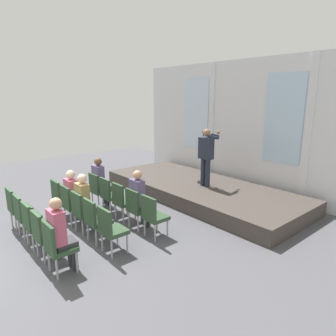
% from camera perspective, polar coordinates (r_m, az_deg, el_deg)
% --- Properties ---
extents(ground_plane, '(17.47, 17.47, 0.00)m').
position_cam_1_polar(ground_plane, '(6.68, -27.20, -14.29)').
color(ground_plane, '#4C4C51').
extents(rear_partition, '(8.28, 0.14, 4.03)m').
position_cam_1_polar(rear_partition, '(9.84, 12.74, 7.88)').
color(rear_partition, silver).
rests_on(rear_partition, ground).
extents(stage_platform, '(6.26, 2.54, 0.40)m').
position_cam_1_polar(stage_platform, '(9.04, 6.02, -4.22)').
color(stage_platform, '#3F3833').
rests_on(stage_platform, ground).
extents(speaker, '(0.51, 0.69, 1.65)m').
position_cam_1_polar(speaker, '(8.57, 7.29, 2.77)').
color(speaker, '#232838').
rests_on(speaker, stage_platform).
extents(mic_stand, '(0.28, 0.28, 1.55)m').
position_cam_1_polar(mic_stand, '(9.02, 6.53, -0.72)').
color(mic_stand, black).
rests_on(mic_stand, stage_platform).
extents(chair_r0_c0, '(0.46, 0.44, 0.94)m').
position_cam_1_polar(chair_r0_c0, '(8.30, -13.20, -3.72)').
color(chair_r0_c0, '#99999E').
rests_on(chair_r0_c0, ground).
extents(audience_r0_c0, '(0.36, 0.39, 1.36)m').
position_cam_1_polar(audience_r0_c0, '(8.28, -12.80, -2.19)').
color(audience_r0_c0, '#2D2D33').
rests_on(audience_r0_c0, ground).
extents(chair_r0_c1, '(0.46, 0.44, 0.94)m').
position_cam_1_polar(chair_r0_c1, '(7.79, -11.12, -4.76)').
color(chair_r0_c1, '#99999E').
rests_on(chair_r0_c1, ground).
extents(chair_r0_c2, '(0.46, 0.44, 0.94)m').
position_cam_1_polar(chair_r0_c2, '(7.30, -8.75, -5.93)').
color(chair_r0_c2, '#99999E').
rests_on(chair_r0_c2, ground).
extents(chair_r0_c3, '(0.46, 0.44, 0.94)m').
position_cam_1_polar(chair_r0_c3, '(6.82, -6.03, -7.26)').
color(chair_r0_c3, '#99999E').
rests_on(chair_r0_c3, ground).
extents(audience_r0_c3, '(0.36, 0.39, 1.36)m').
position_cam_1_polar(audience_r0_c3, '(6.79, -5.52, -5.39)').
color(audience_r0_c3, '#2D2D33').
rests_on(audience_r0_c3, ground).
extents(chair_r0_c4, '(0.46, 0.44, 0.94)m').
position_cam_1_polar(chair_r0_c4, '(6.37, -2.88, -8.76)').
color(chair_r0_c4, '#99999E').
rests_on(chair_r0_c4, ground).
extents(chair_r1_c0, '(0.46, 0.44, 0.94)m').
position_cam_1_polar(chair_r1_c0, '(7.92, -19.75, -5.04)').
color(chair_r1_c0, '#99999E').
rests_on(chair_r1_c0, ground).
extents(chair_r1_c1, '(0.46, 0.44, 0.94)m').
position_cam_1_polar(chair_r1_c1, '(7.38, -18.03, -6.24)').
color(chair_r1_c1, '#99999E').
rests_on(chair_r1_c1, ground).
extents(audience_r1_c1, '(0.36, 0.39, 1.30)m').
position_cam_1_polar(audience_r1_c1, '(7.35, -17.55, -4.74)').
color(audience_r1_c1, '#2D2D33').
rests_on(audience_r1_c1, ground).
extents(chair_r1_c2, '(0.46, 0.44, 0.94)m').
position_cam_1_polar(chair_r1_c2, '(6.86, -16.04, -7.63)').
color(chair_r1_c2, '#99999E').
rests_on(chair_r1_c2, ground).
extents(audience_r1_c2, '(0.36, 0.39, 1.33)m').
position_cam_1_polar(audience_r1_c2, '(6.82, -15.53, -5.89)').
color(audience_r1_c2, '#2D2D33').
rests_on(audience_r1_c2, ground).
extents(chair_r1_c3, '(0.46, 0.44, 0.94)m').
position_cam_1_polar(chair_r1_c3, '(6.34, -13.70, -9.23)').
color(chair_r1_c3, '#99999E').
rests_on(chair_r1_c3, ground).
extents(chair_r1_c4, '(0.46, 0.44, 0.94)m').
position_cam_1_polar(chair_r1_c4, '(5.85, -10.93, -11.09)').
color(chair_r1_c4, '#99999E').
rests_on(chair_r1_c4, ground).
extents(chair_r2_c0, '(0.46, 0.44, 0.94)m').
position_cam_1_polar(chair_r2_c0, '(7.65, -26.90, -6.39)').
color(chair_r2_c0, '#99999E').
rests_on(chair_r2_c0, ground).
extents(chair_r2_c1, '(0.46, 0.44, 0.94)m').
position_cam_1_polar(chair_r2_c1, '(7.09, -25.68, -7.77)').
color(chair_r2_c1, '#99999E').
rests_on(chair_r2_c1, ground).
extents(chair_r2_c2, '(0.46, 0.44, 0.94)m').
position_cam_1_polar(chair_r2_c2, '(6.54, -24.24, -9.38)').
color(chair_r2_c2, '#99999E').
rests_on(chair_r2_c2, ground).
extents(chair_r2_c3, '(0.46, 0.44, 0.94)m').
position_cam_1_polar(chair_r2_c3, '(6.00, -22.53, -11.28)').
color(chair_r2_c3, '#99999E').
rests_on(chair_r2_c3, ground).
extents(chair_r2_c4, '(0.46, 0.44, 0.94)m').
position_cam_1_polar(chair_r2_c4, '(5.48, -20.45, -13.52)').
color(chair_r2_c4, '#99999E').
rests_on(chair_r2_c4, ground).
extents(audience_r2_c4, '(0.36, 0.39, 1.35)m').
position_cam_1_polar(audience_r2_c4, '(5.41, -19.84, -11.31)').
color(audience_r2_c4, '#2D2D33').
rests_on(audience_r2_c4, ground).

